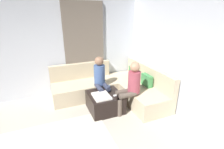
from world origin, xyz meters
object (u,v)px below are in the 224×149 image
sectional_couch (114,87)px  person_on_couch_back (130,86)px  coffee_mug (109,87)px  person_on_couch_side (101,79)px  game_remote (117,95)px  ottoman (105,102)px

sectional_couch → person_on_couch_back: bearing=4.0°
coffee_mug → person_on_couch_side: person_on_couch_side is taller
sectional_couch → game_remote: 0.77m
sectional_couch → person_on_couch_back: size_ratio=2.12×
person_on_couch_back → sectional_couch: bearing=4.0°
sectional_couch → coffee_mug: sectional_couch is taller
sectional_couch → person_on_couch_back: (0.79, 0.06, 0.38)m
sectional_couch → ottoman: (0.53, -0.46, -0.07)m
sectional_couch → person_on_couch_back: 0.88m
sectional_couch → coffee_mug: (0.31, -0.28, 0.19)m
person_on_couch_side → person_on_couch_back: bearing=126.6°
sectional_couch → person_on_couch_side: bearing=-70.8°
sectional_couch → coffee_mug: 0.46m
person_on_couch_back → coffee_mug: bearing=35.0°
ottoman → coffee_mug: bearing=140.7°
game_remote → person_on_couch_side: 0.63m
coffee_mug → person_on_couch_back: size_ratio=0.08×
person_on_couch_side → coffee_mug: bearing=131.0°
person_on_couch_side → game_remote: bearing=107.9°
ottoman → coffee_mug: size_ratio=8.00×
ottoman → person_on_couch_side: size_ratio=0.63×
sectional_couch → ottoman: 0.71m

